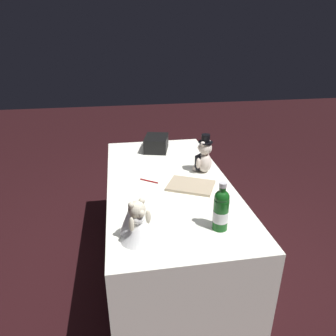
{
  "coord_description": "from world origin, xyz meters",
  "views": [
    {
      "loc": [
        1.96,
        -0.33,
        1.74
      ],
      "look_at": [
        0.0,
        0.0,
        0.86
      ],
      "focal_mm": 33.12,
      "sensor_mm": 36.0,
      "label": 1
    }
  ],
  "objects_px": {
    "teddy_bear_groom": "(204,157)",
    "gift_case_black": "(156,143)",
    "teddy_bear_bride": "(136,222)",
    "champagne_bottle": "(221,209)",
    "guestbook": "(191,186)",
    "signing_pen": "(150,181)"
  },
  "relations": [
    {
      "from": "signing_pen",
      "to": "gift_case_black",
      "type": "xyz_separation_m",
      "value": [
        -0.63,
        0.13,
        0.06
      ]
    },
    {
      "from": "teddy_bear_groom",
      "to": "gift_case_black",
      "type": "xyz_separation_m",
      "value": [
        -0.52,
        -0.29,
        -0.06
      ]
    },
    {
      "from": "gift_case_black",
      "to": "guestbook",
      "type": "bearing_deg",
      "value": 10.46
    },
    {
      "from": "guestbook",
      "to": "champagne_bottle",
      "type": "bearing_deg",
      "value": 31.26
    },
    {
      "from": "teddy_bear_bride",
      "to": "gift_case_black",
      "type": "bearing_deg",
      "value": 167.99
    },
    {
      "from": "champagne_bottle",
      "to": "gift_case_black",
      "type": "distance_m",
      "value": 1.27
    },
    {
      "from": "teddy_bear_groom",
      "to": "gift_case_black",
      "type": "distance_m",
      "value": 0.6
    },
    {
      "from": "gift_case_black",
      "to": "guestbook",
      "type": "relative_size",
      "value": 1.0
    },
    {
      "from": "signing_pen",
      "to": "guestbook",
      "type": "xyz_separation_m",
      "value": [
        0.12,
        0.27,
        0.0
      ]
    },
    {
      "from": "teddy_bear_bride",
      "to": "guestbook",
      "type": "relative_size",
      "value": 0.76
    },
    {
      "from": "teddy_bear_bride",
      "to": "gift_case_black",
      "type": "relative_size",
      "value": 0.76
    },
    {
      "from": "gift_case_black",
      "to": "guestbook",
      "type": "distance_m",
      "value": 0.77
    },
    {
      "from": "signing_pen",
      "to": "gift_case_black",
      "type": "height_order",
      "value": "gift_case_black"
    },
    {
      "from": "teddy_bear_groom",
      "to": "guestbook",
      "type": "distance_m",
      "value": 0.3
    },
    {
      "from": "signing_pen",
      "to": "guestbook",
      "type": "relative_size",
      "value": 0.42
    },
    {
      "from": "guestbook",
      "to": "gift_case_black",
      "type": "bearing_deg",
      "value": -143.0
    },
    {
      "from": "teddy_bear_groom",
      "to": "champagne_bottle",
      "type": "distance_m",
      "value": 0.75
    },
    {
      "from": "teddy_bear_bride",
      "to": "champagne_bottle",
      "type": "bearing_deg",
      "value": 91.5
    },
    {
      "from": "gift_case_black",
      "to": "champagne_bottle",
      "type": "bearing_deg",
      "value": 8.19
    },
    {
      "from": "champagne_bottle",
      "to": "gift_case_black",
      "type": "xyz_separation_m",
      "value": [
        -1.26,
        -0.18,
        -0.06
      ]
    },
    {
      "from": "teddy_bear_groom",
      "to": "teddy_bear_bride",
      "type": "height_order",
      "value": "teddy_bear_groom"
    },
    {
      "from": "teddy_bear_bride",
      "to": "gift_case_black",
      "type": "distance_m",
      "value": 1.3
    }
  ]
}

